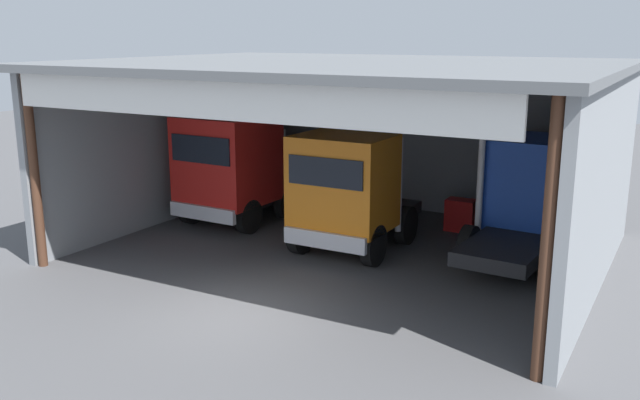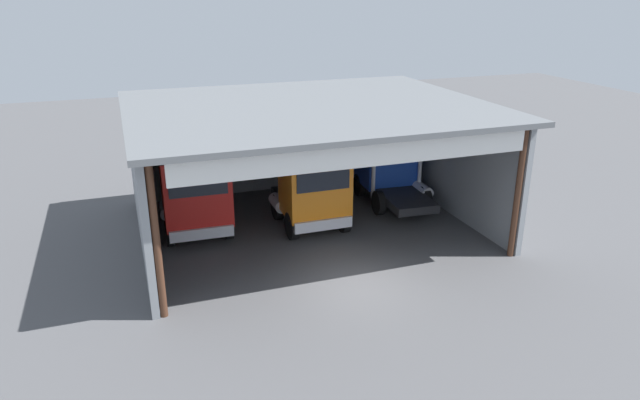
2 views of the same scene
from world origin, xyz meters
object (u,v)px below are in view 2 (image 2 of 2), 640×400
Objects in this scene: truck_red_left_bay at (195,192)px; truck_orange_center_bay at (312,190)px; oil_drum at (323,183)px; truck_blue_right_bay at (389,165)px; tool_cart at (329,185)px.

truck_red_left_bay is 0.97× the size of truck_orange_center_bay.
truck_red_left_bay reaches higher than oil_drum.
truck_red_left_bay is at bearing -153.25° from oil_drum.
truck_blue_right_bay is 5.42× the size of tool_cart.
truck_orange_center_bay is at bearing -151.10° from truck_blue_right_bay.
truck_red_left_bay is 5.26× the size of oil_drum.
oil_drum is (-2.56, 2.13, -1.30)m from truck_blue_right_bay.
truck_orange_center_bay is 4.41m from tool_cart.
tool_cart is (2.12, 3.66, -1.25)m from truck_orange_center_bay.
oil_drum is at bearing 98.86° from tool_cart.
tool_cart is at bearing -156.18° from truck_red_left_bay.
truck_blue_right_bay is 3.14m from tool_cart.
truck_blue_right_bay is 6.30× the size of oil_drum.
truck_red_left_bay reaches higher than tool_cart.
tool_cart is (0.10, -0.63, 0.07)m from oil_drum.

